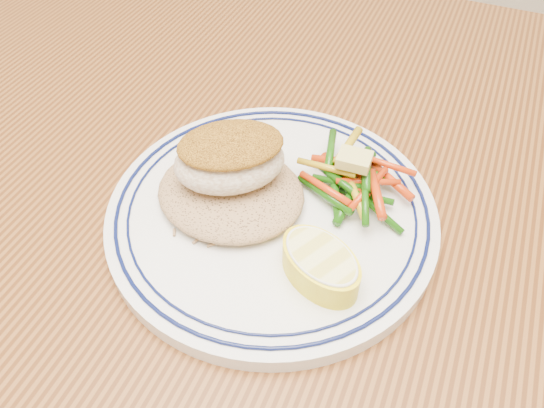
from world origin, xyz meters
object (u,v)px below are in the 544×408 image
Objects in this scene: plate at (272,212)px; lemon_wedge at (320,264)px; rice_pilaf at (231,190)px; fish_fillet at (230,157)px; dining_table at (298,271)px; vegetable_pile at (353,180)px.

lemon_wedge is (0.06, -0.05, 0.02)m from plate.
fish_fillet is at bearing 109.19° from rice_pilaf.
plate is at bearing -127.75° from dining_table.
dining_table is at bearing 19.70° from fish_fillet.
lemon_wedge is at bearing -87.60° from vegetable_pile.
plate is 0.07m from vegetable_pile.
rice_pilaf is at bearing 154.60° from lemon_wedge.
fish_fillet is at bearing -156.13° from vegetable_pile.
vegetable_pile is at bearing 23.87° from fish_fillet.
vegetable_pile is 1.22× the size of lemon_wedge.
rice_pilaf is 1.12× the size of fish_fillet.
dining_table is 14.38× the size of vegetable_pile.
lemon_wedge reaches higher than plate.
lemon_wedge is at bearing -25.40° from rice_pilaf.
fish_fillet is (-0.06, -0.02, 0.15)m from dining_table.
vegetable_pile reaches higher than rice_pilaf.
plate is 0.06m from fish_fillet.
plate is at bearing 140.11° from lemon_wedge.
dining_table is 11.89× the size of rice_pilaf.
rice_pilaf reaches higher than dining_table.
plate is 2.66× the size of vegetable_pile.
dining_table is at bearing 52.25° from plate.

